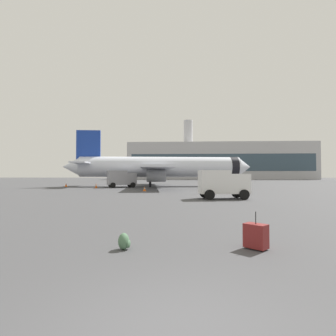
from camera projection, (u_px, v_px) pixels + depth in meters
airplane_at_gate at (159, 167)px, 50.33m from camera, size 35.76×32.35×10.50m
service_truck at (121, 178)px, 45.68m from camera, size 5.28×4.03×2.90m
cargo_van at (223, 183)px, 24.21m from camera, size 4.61×2.79×2.60m
safety_cone_near at (145, 189)px, 35.76m from camera, size 0.44×0.44×0.61m
safety_cone_mid at (239, 189)px, 35.73m from camera, size 0.44×0.44×0.69m
safety_cone_far at (66, 185)px, 49.07m from camera, size 0.44×0.44×0.75m
safety_cone_outer at (96, 186)px, 43.92m from camera, size 0.44×0.44×0.77m
rolling_suitcase at (256, 236)px, 7.84m from camera, size 0.74×0.73×1.10m
traveller_backpack at (124, 242)px, 7.79m from camera, size 0.36×0.40×0.48m
terminal_building at (219, 161)px, 131.73m from camera, size 87.56×22.04×29.43m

